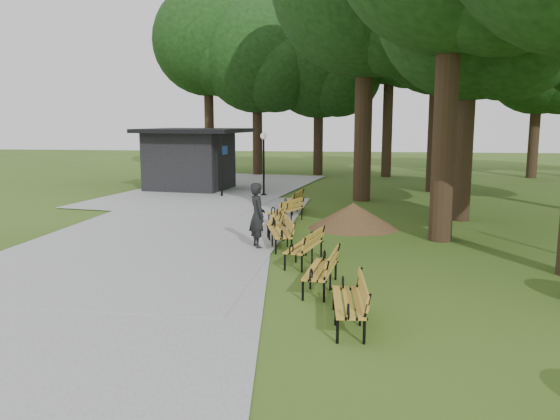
# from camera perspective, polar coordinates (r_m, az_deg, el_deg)

# --- Properties ---
(ground) EXTENTS (100.00, 100.00, 0.00)m
(ground) POSITION_cam_1_polar(r_m,az_deg,el_deg) (15.25, -0.39, -4.63)
(ground) COLOR #304E16
(ground) RESTS_ON ground
(path) EXTENTS (12.00, 38.00, 0.06)m
(path) POSITION_cam_1_polar(r_m,az_deg,el_deg) (18.98, -11.31, -1.95)
(path) COLOR gray
(path) RESTS_ON ground
(person) EXTENTS (0.72, 0.82, 1.90)m
(person) POSITION_cam_1_polar(r_m,az_deg,el_deg) (15.87, -2.35, -0.58)
(person) COLOR black
(person) RESTS_ON ground
(kiosk) EXTENTS (5.75, 5.20, 3.21)m
(kiosk) POSITION_cam_1_polar(r_m,az_deg,el_deg) (29.61, -9.29, 5.17)
(kiosk) COLOR black
(kiosk) RESTS_ON ground
(lamp_post) EXTENTS (0.32, 0.32, 3.05)m
(lamp_post) POSITION_cam_1_polar(r_m,az_deg,el_deg) (26.70, -1.70, 6.15)
(lamp_post) COLOR black
(lamp_post) RESTS_ON ground
(dirt_mound) EXTENTS (2.53, 2.53, 0.89)m
(dirt_mound) POSITION_cam_1_polar(r_m,az_deg,el_deg) (18.96, 7.53, -0.59)
(dirt_mound) COLOR #47301C
(dirt_mound) RESTS_ON ground
(bench_0) EXTENTS (0.75, 1.93, 0.88)m
(bench_0) POSITION_cam_1_polar(r_m,az_deg,el_deg) (10.12, 7.02, -9.40)
(bench_0) COLOR #B48429
(bench_0) RESTS_ON ground
(bench_1) EXTENTS (0.87, 1.96, 0.88)m
(bench_1) POSITION_cam_1_polar(r_m,az_deg,el_deg) (12.12, 4.17, -6.18)
(bench_1) COLOR #B48429
(bench_1) RESTS_ON ground
(bench_2) EXTENTS (1.08, 2.00, 0.88)m
(bench_2) POSITION_cam_1_polar(r_m,az_deg,el_deg) (14.27, 2.48, -3.80)
(bench_2) COLOR #B48429
(bench_2) RESTS_ON ground
(bench_3) EXTENTS (1.09, 2.00, 0.88)m
(bench_3) POSITION_cam_1_polar(r_m,az_deg,el_deg) (16.03, -0.02, -2.33)
(bench_3) COLOR #B48429
(bench_3) RESTS_ON ground
(bench_4) EXTENTS (0.73, 1.93, 0.88)m
(bench_4) POSITION_cam_1_polar(r_m,az_deg,el_deg) (17.97, -0.32, -1.06)
(bench_4) COLOR #B48429
(bench_4) RESTS_ON ground
(bench_5) EXTENTS (1.33, 2.00, 0.88)m
(bench_5) POSITION_cam_1_polar(r_m,az_deg,el_deg) (19.86, 0.61, -0.07)
(bench_5) COLOR #B48429
(bench_5) RESTS_ON ground
(bench_6) EXTENTS (0.90, 1.97, 0.88)m
(bench_6) POSITION_cam_1_polar(r_m,az_deg,el_deg) (22.06, 1.22, 0.87)
(bench_6) COLOR #B48429
(bench_6) RESTS_ON ground
(lawn_tree_1) EXTENTS (6.67, 6.67, 10.99)m
(lawn_tree_1) POSITION_cam_1_polar(r_m,az_deg,el_deg) (21.49, 19.16, 19.40)
(lawn_tree_1) COLOR black
(lawn_tree_1) RESTS_ON ground
(lawn_tree_4) EXTENTS (6.54, 6.54, 11.41)m
(lawn_tree_4) POSITION_cam_1_polar(r_m,az_deg,el_deg) (29.80, 16.15, 17.44)
(lawn_tree_4) COLOR black
(lawn_tree_4) RESTS_ON ground
(tree_backdrop) EXTENTS (35.54, 9.57, 16.37)m
(tree_backdrop) POSITION_cam_1_polar(r_m,az_deg,el_deg) (38.11, 14.45, 15.82)
(tree_backdrop) COLOR black
(tree_backdrop) RESTS_ON ground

